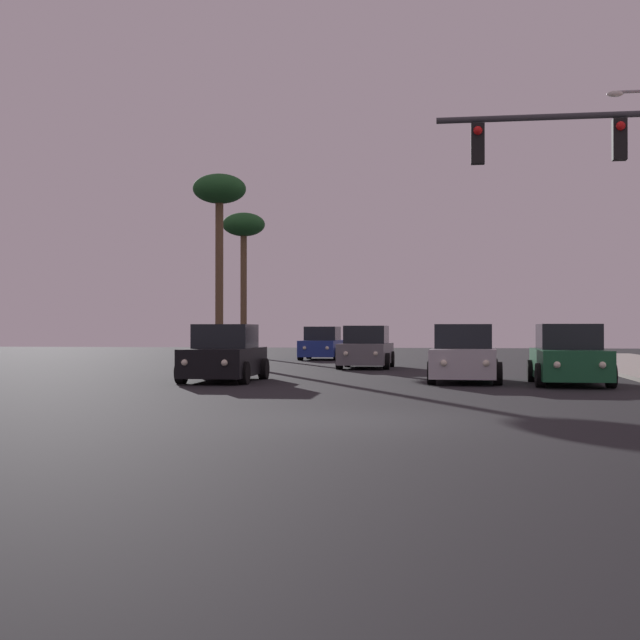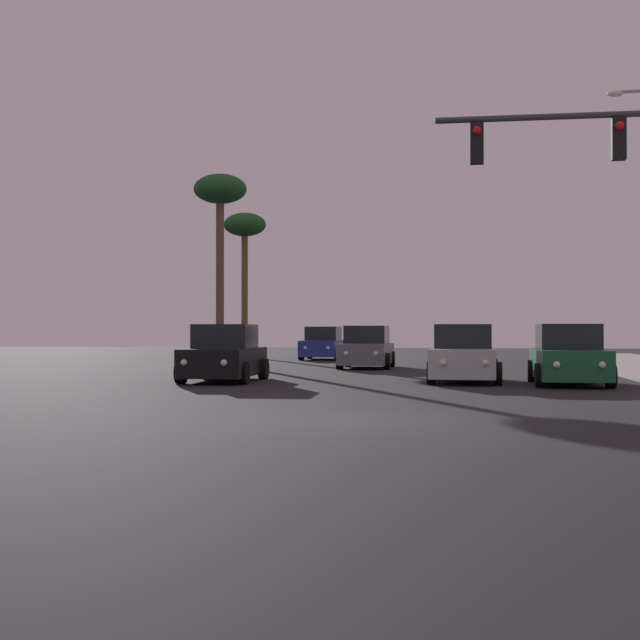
# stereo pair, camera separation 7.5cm
# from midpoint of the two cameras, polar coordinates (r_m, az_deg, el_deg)

# --- Properties ---
(ground_plane) EXTENTS (120.00, 120.00, 0.00)m
(ground_plane) POSITION_cam_midpoint_polar(r_m,az_deg,el_deg) (15.03, 1.94, -6.43)
(ground_plane) COLOR black
(car_green) EXTENTS (2.04, 4.31, 1.68)m
(car_green) POSITION_cam_midpoint_polar(r_m,az_deg,el_deg) (25.58, 15.56, -2.30)
(car_green) COLOR #195933
(car_green) RESTS_ON ground
(car_black) EXTENTS (2.04, 4.34, 1.68)m
(car_black) POSITION_cam_midpoint_polar(r_m,az_deg,el_deg) (26.36, -6.20, -2.27)
(car_black) COLOR black
(car_black) RESTS_ON ground
(car_silver) EXTENTS (2.04, 4.34, 1.68)m
(car_silver) POSITION_cam_midpoint_polar(r_m,az_deg,el_deg) (26.20, 9.11, -2.28)
(car_silver) COLOR #B7B7BC
(car_silver) RESTS_ON ground
(car_grey) EXTENTS (2.04, 4.33, 1.68)m
(car_grey) POSITION_cam_midpoint_polar(r_m,az_deg,el_deg) (35.32, 2.92, -1.86)
(car_grey) COLOR slate
(car_grey) RESTS_ON ground
(car_blue) EXTENTS (2.04, 4.33, 1.68)m
(car_blue) POSITION_cam_midpoint_polar(r_m,az_deg,el_deg) (45.41, 0.10, -1.59)
(car_blue) COLOR navy
(car_blue) RESTS_ON ground
(traffic_light_mast) EXTENTS (6.20, 0.36, 6.50)m
(traffic_light_mast) POSITION_cam_midpoint_polar(r_m,az_deg,el_deg) (20.74, 19.70, 8.13)
(traffic_light_mast) COLOR #38383D
(traffic_light_mast) RESTS_ON sidewalk_right
(palm_tree_far) EXTENTS (2.40, 2.40, 8.12)m
(palm_tree_far) POSITION_cam_midpoint_polar(r_m,az_deg,el_deg) (50.54, -4.95, 5.64)
(palm_tree_far) COLOR brown
(palm_tree_far) RESTS_ON ground
(palm_tree_mid) EXTENTS (2.40, 2.40, 8.53)m
(palm_tree_mid) POSITION_cam_midpoint_polar(r_m,az_deg,el_deg) (40.66, -6.51, 7.70)
(palm_tree_mid) COLOR brown
(palm_tree_mid) RESTS_ON ground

